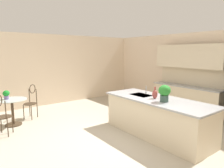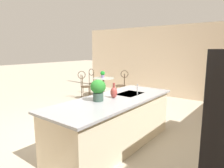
% 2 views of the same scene
% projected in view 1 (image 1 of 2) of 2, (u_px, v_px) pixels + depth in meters
% --- Properties ---
extents(ground_plane, '(40.00, 40.00, 0.00)m').
position_uv_depth(ground_plane, '(122.00, 139.00, 4.81)').
color(ground_plane, '#B2A893').
extents(wall_back, '(9.00, 0.12, 2.70)m').
position_uv_depth(wall_back, '(207.00, 73.00, 6.78)').
color(wall_back, beige).
rests_on(wall_back, ground).
extents(wall_left_window, '(0.12, 7.80, 2.70)m').
position_uv_depth(wall_left_window, '(52.00, 70.00, 7.96)').
color(wall_left_window, beige).
rests_on(wall_left_window, ground).
extents(kitchen_island, '(2.80, 1.06, 0.92)m').
position_uv_depth(kitchen_island, '(157.00, 117.00, 5.01)').
color(kitchen_island, beige).
rests_on(kitchen_island, ground).
extents(back_counter_run, '(2.44, 0.64, 1.52)m').
position_uv_depth(back_counter_run, '(187.00, 98.00, 6.95)').
color(back_counter_run, beige).
rests_on(back_counter_run, ground).
extents(upper_cabinet_run, '(2.40, 0.36, 0.76)m').
position_uv_depth(upper_cabinet_run, '(189.00, 56.00, 6.72)').
color(upper_cabinet_run, beige).
rests_on(upper_cabinet_run, back_counter_run).
extents(bistro_table, '(0.80, 0.80, 0.74)m').
position_uv_depth(bistro_table, '(12.00, 110.00, 5.69)').
color(bistro_table, '#3D2D1E').
rests_on(bistro_table, ground).
extents(chair_by_island, '(0.53, 0.53, 1.04)m').
position_uv_depth(chair_by_island, '(31.00, 100.00, 6.31)').
color(chair_by_island, '#3D2D1E').
rests_on(chair_by_island, ground).
extents(chair_toward_desk, '(0.53, 0.53, 1.04)m').
position_uv_depth(chair_toward_desk, '(2.00, 113.00, 4.93)').
color(chair_toward_desk, '#3D2D1E').
rests_on(chair_toward_desk, ground).
extents(sink_faucet, '(0.02, 0.02, 0.22)m').
position_uv_depth(sink_faucet, '(146.00, 90.00, 5.46)').
color(sink_faucet, '#B2B5BA').
rests_on(sink_faucet, kitchen_island).
extents(potted_plant_on_table, '(0.18, 0.18, 0.25)m').
position_uv_depth(potted_plant_on_table, '(6.00, 94.00, 5.62)').
color(potted_plant_on_table, '#7A669E').
rests_on(potted_plant_on_table, bistro_table).
extents(potted_plant_counter_near, '(0.27, 0.27, 0.39)m').
position_uv_depth(potted_plant_counter_near, '(165.00, 92.00, 4.59)').
color(potted_plant_counter_near, '#385147').
rests_on(potted_plant_counter_near, kitchen_island).
extents(vase_on_counter, '(0.13, 0.13, 0.29)m').
position_uv_depth(vase_on_counter, '(155.00, 94.00, 4.93)').
color(vase_on_counter, '#993D38').
rests_on(vase_on_counter, kitchen_island).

